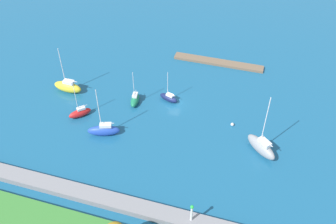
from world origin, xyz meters
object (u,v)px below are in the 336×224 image
at_px(sailboat_navy_far_north, 169,98).
at_px(mooring_buoy_white, 232,124).
at_px(sailboat_yellow_off_beacon, 68,87).
at_px(sailboat_red_mid_basin, 80,113).
at_px(pier_dock, 218,62).
at_px(sailboat_blue_east_end, 104,130).
at_px(sailboat_green_far_south, 135,99).
at_px(sailboat_gray_near_pier, 261,146).
at_px(harbor_beacon, 192,212).

relative_size(sailboat_navy_far_north, mooring_buoy_white, 11.01).
height_order(sailboat_yellow_off_beacon, sailboat_red_mid_basin, sailboat_yellow_off_beacon).
bearing_deg(mooring_buoy_white, pier_dock, -71.80).
bearing_deg(sailboat_blue_east_end, sailboat_green_far_south, -120.38).
xyz_separation_m(sailboat_green_far_south, mooring_buoy_white, (-21.94, 1.22, -0.56)).
height_order(sailboat_yellow_off_beacon, mooring_buoy_white, sailboat_yellow_off_beacon).
distance_m(sailboat_navy_far_north, sailboat_red_mid_basin, 19.50).
relative_size(sailboat_yellow_off_beacon, sailboat_red_mid_basin, 1.26).
bearing_deg(sailboat_yellow_off_beacon, sailboat_navy_far_north, -168.48).
bearing_deg(sailboat_yellow_off_beacon, sailboat_gray_near_pier, 174.75).
xyz_separation_m(pier_dock, mooring_buoy_white, (-7.22, 21.97, 0.03)).
distance_m(pier_dock, sailboat_green_far_south, 25.44).
bearing_deg(sailboat_green_far_south, sailboat_yellow_off_beacon, -96.83).
relative_size(harbor_beacon, sailboat_navy_far_north, 0.50).
xyz_separation_m(pier_dock, sailboat_red_mid_basin, (24.23, 28.40, 0.68)).
height_order(sailboat_gray_near_pier, sailboat_green_far_south, sailboat_gray_near_pier).
xyz_separation_m(sailboat_gray_near_pier, sailboat_green_far_south, (28.29, -7.02, -0.62)).
bearing_deg(mooring_buoy_white, sailboat_yellow_off_beacon, -0.84).
relative_size(sailboat_yellow_off_beacon, sailboat_green_far_south, 1.36).
height_order(harbor_beacon, sailboat_navy_far_north, sailboat_navy_far_north).
bearing_deg(sailboat_green_far_south, harbor_beacon, 27.35).
xyz_separation_m(harbor_beacon, sailboat_blue_east_end, (21.74, -14.80, -2.11)).
bearing_deg(sailboat_green_far_south, pier_dock, 135.44).
distance_m(sailboat_yellow_off_beacon, mooring_buoy_white, 38.07).
height_order(sailboat_navy_far_north, sailboat_red_mid_basin, sailboat_red_mid_basin).
distance_m(pier_dock, harbor_beacon, 47.20).
xyz_separation_m(sailboat_gray_near_pier, sailboat_navy_far_north, (21.37, -9.85, -0.69)).
distance_m(harbor_beacon, mooring_buoy_white, 25.22).
bearing_deg(sailboat_red_mid_basin, sailboat_blue_east_end, 106.71).
height_order(sailboat_gray_near_pier, sailboat_navy_far_north, sailboat_gray_near_pier).
relative_size(sailboat_blue_east_end, mooring_buoy_white, 16.77).
xyz_separation_m(pier_dock, sailboat_gray_near_pier, (-13.58, 27.77, 1.21)).
bearing_deg(sailboat_navy_far_north, sailboat_green_far_south, 41.39).
height_order(pier_dock, sailboat_red_mid_basin, sailboat_red_mid_basin).
distance_m(pier_dock, sailboat_gray_near_pier, 30.93).
bearing_deg(sailboat_blue_east_end, mooring_buoy_white, -176.02).
relative_size(sailboat_gray_near_pier, mooring_buoy_white, 19.28).
relative_size(pier_dock, harbor_beacon, 6.08).
distance_m(harbor_beacon, sailboat_blue_east_end, 26.38).
relative_size(sailboat_green_far_south, sailboat_red_mid_basin, 0.92).
bearing_deg(sailboat_gray_near_pier, harbor_beacon, 107.09).
distance_m(pier_dock, sailboat_red_mid_basin, 37.34).
distance_m(harbor_beacon, sailboat_navy_far_north, 31.62).
bearing_deg(harbor_beacon, mooring_buoy_white, -95.87).
xyz_separation_m(sailboat_navy_far_north, mooring_buoy_white, (-15.01, 4.05, -0.49)).
xyz_separation_m(harbor_beacon, sailboat_yellow_off_beacon, (35.49, -25.46, -1.98)).
distance_m(sailboat_gray_near_pier, sailboat_yellow_off_beacon, 44.86).
distance_m(sailboat_gray_near_pier, sailboat_green_far_south, 29.16).
height_order(pier_dock, sailboat_navy_far_north, sailboat_navy_far_north).
distance_m(sailboat_blue_east_end, sailboat_red_mid_basin, 8.05).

